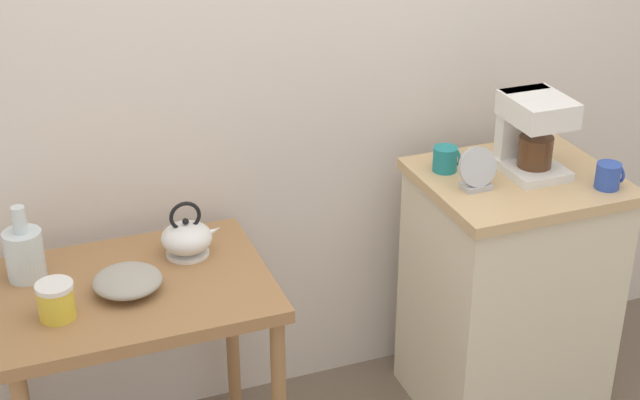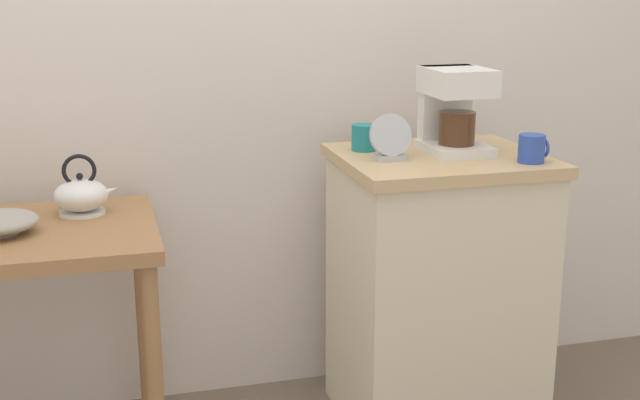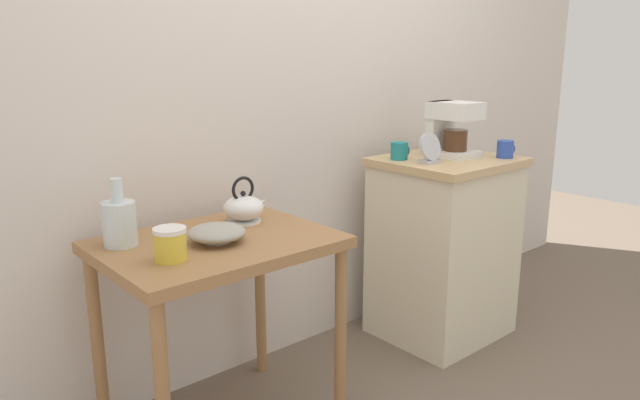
# 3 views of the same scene
# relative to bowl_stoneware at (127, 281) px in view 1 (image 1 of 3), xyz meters

# --- Properties ---
(back_wall) EXTENTS (4.40, 0.10, 2.80)m
(back_wall) POSITION_rel_bowl_stoneware_xyz_m (0.80, 0.44, 0.62)
(back_wall) COLOR silver
(back_wall) RESTS_ON ground_plane
(wooden_table) EXTENTS (0.78, 0.59, 0.74)m
(wooden_table) POSITION_rel_bowl_stoneware_xyz_m (0.02, 0.03, -0.14)
(wooden_table) COLOR #9E7044
(wooden_table) RESTS_ON ground_plane
(kitchen_counter) EXTENTS (0.62, 0.54, 0.89)m
(kitchen_counter) POSITION_rel_bowl_stoneware_xyz_m (1.27, 0.02, -0.33)
(kitchen_counter) COLOR beige
(kitchen_counter) RESTS_ON ground_plane
(bowl_stoneware) EXTENTS (0.20, 0.20, 0.06)m
(bowl_stoneware) POSITION_rel_bowl_stoneware_xyz_m (0.00, 0.00, 0.00)
(bowl_stoneware) COLOR #9E998C
(bowl_stoneware) RESTS_ON wooden_table
(teakettle) EXTENTS (0.19, 0.15, 0.18)m
(teakettle) POSITION_rel_bowl_stoneware_xyz_m (0.21, 0.15, 0.02)
(teakettle) COLOR white
(teakettle) RESTS_ON wooden_table
(glass_carafe_vase) EXTENTS (0.11, 0.11, 0.23)m
(glass_carafe_vase) POSITION_rel_bowl_stoneware_xyz_m (-0.26, 0.18, 0.05)
(glass_carafe_vase) COLOR silver
(glass_carafe_vase) RESTS_ON wooden_table
(canister_enamel) EXTENTS (0.10, 0.10, 0.11)m
(canister_enamel) POSITION_rel_bowl_stoneware_xyz_m (-0.20, -0.06, 0.02)
(canister_enamel) COLOR gold
(canister_enamel) RESTS_ON wooden_table
(coffee_maker) EXTENTS (0.18, 0.22, 0.26)m
(coffee_maker) POSITION_rel_bowl_stoneware_xyz_m (1.32, 0.04, 0.25)
(coffee_maker) COLOR white
(coffee_maker) RESTS_ON kitchen_counter
(mug_blue) EXTENTS (0.08, 0.08, 0.08)m
(mug_blue) POSITION_rel_bowl_stoneware_xyz_m (1.48, -0.16, 0.15)
(mug_blue) COLOR #2D4CAD
(mug_blue) RESTS_ON kitchen_counter
(mug_dark_teal) EXTENTS (0.09, 0.08, 0.08)m
(mug_dark_teal) POSITION_rel_bowl_stoneware_xyz_m (1.07, 0.14, 0.15)
(mug_dark_teal) COLOR teal
(mug_dark_teal) RESTS_ON kitchen_counter
(table_clock) EXTENTS (0.13, 0.06, 0.14)m
(table_clock) POSITION_rel_bowl_stoneware_xyz_m (1.10, -0.02, 0.17)
(table_clock) COLOR #B2B5BA
(table_clock) RESTS_ON kitchen_counter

